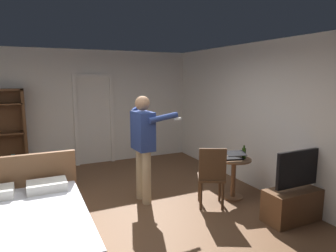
{
  "coord_description": "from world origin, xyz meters",
  "views": [
    {
      "loc": [
        -1.28,
        -3.85,
        2.07
      ],
      "look_at": [
        0.8,
        0.54,
        1.26
      ],
      "focal_mm": 31.67,
      "sensor_mm": 36.0,
      "label": 1
    }
  ],
  "objects_px": {
    "bottle_on_table": "(244,153)",
    "suitcase_dark": "(38,181)",
    "bed": "(22,237)",
    "wooden_chair": "(212,174)",
    "tv_flatscreen": "(298,199)",
    "suitcase_small": "(37,176)",
    "bookshelf": "(1,130)",
    "laptop": "(234,156)",
    "person_blue_shirt": "(144,141)",
    "side_table": "(234,172)"
  },
  "relations": [
    {
      "from": "bed",
      "to": "suitcase_dark",
      "type": "height_order",
      "value": "bed"
    },
    {
      "from": "bookshelf",
      "to": "laptop",
      "type": "relative_size",
      "value": 4.58
    },
    {
      "from": "laptop",
      "to": "person_blue_shirt",
      "type": "xyz_separation_m",
      "value": [
        -1.38,
        0.58,
        0.28
      ]
    },
    {
      "from": "side_table",
      "to": "suitcase_small",
      "type": "height_order",
      "value": "side_table"
    },
    {
      "from": "bottle_on_table",
      "to": "suitcase_small",
      "type": "xyz_separation_m",
      "value": [
        -3.18,
        2.07,
        -0.58
      ]
    },
    {
      "from": "bed",
      "to": "tv_flatscreen",
      "type": "xyz_separation_m",
      "value": [
        3.64,
        -0.57,
        -0.0
      ]
    },
    {
      "from": "bookshelf",
      "to": "tv_flatscreen",
      "type": "relative_size",
      "value": 1.73
    },
    {
      "from": "side_table",
      "to": "wooden_chair",
      "type": "distance_m",
      "value": 0.58
    },
    {
      "from": "bed",
      "to": "wooden_chair",
      "type": "relative_size",
      "value": 2.09
    },
    {
      "from": "bookshelf",
      "to": "person_blue_shirt",
      "type": "distance_m",
      "value": 3.29
    },
    {
      "from": "laptop",
      "to": "bed",
      "type": "bearing_deg",
      "value": -172.67
    },
    {
      "from": "side_table",
      "to": "tv_flatscreen",
      "type": "bearing_deg",
      "value": -69.84
    },
    {
      "from": "bottle_on_table",
      "to": "person_blue_shirt",
      "type": "height_order",
      "value": "person_blue_shirt"
    },
    {
      "from": "wooden_chair",
      "to": "suitcase_small",
      "type": "relative_size",
      "value": 1.74
    },
    {
      "from": "wooden_chair",
      "to": "suitcase_dark",
      "type": "bearing_deg",
      "value": 142.0
    },
    {
      "from": "bottle_on_table",
      "to": "person_blue_shirt",
      "type": "distance_m",
      "value": 1.7
    },
    {
      "from": "suitcase_small",
      "to": "tv_flatscreen",
      "type": "bearing_deg",
      "value": -42.27
    },
    {
      "from": "bottle_on_table",
      "to": "tv_flatscreen",
      "type": "bearing_deg",
      "value": -75.94
    },
    {
      "from": "tv_flatscreen",
      "to": "laptop",
      "type": "bearing_deg",
      "value": 113.0
    },
    {
      "from": "side_table",
      "to": "wooden_chair",
      "type": "relative_size",
      "value": 0.71
    },
    {
      "from": "laptop",
      "to": "suitcase_small",
      "type": "bearing_deg",
      "value": 145.9
    },
    {
      "from": "bed",
      "to": "wooden_chair",
      "type": "height_order",
      "value": "bed"
    },
    {
      "from": "bookshelf",
      "to": "suitcase_small",
      "type": "relative_size",
      "value": 3.21
    },
    {
      "from": "bookshelf",
      "to": "wooden_chair",
      "type": "bearing_deg",
      "value": -45.29
    },
    {
      "from": "bed",
      "to": "bottle_on_table",
      "type": "height_order",
      "value": "bed"
    },
    {
      "from": "wooden_chair",
      "to": "side_table",
      "type": "bearing_deg",
      "value": 15.71
    },
    {
      "from": "tv_flatscreen",
      "to": "wooden_chair",
      "type": "height_order",
      "value": "tv_flatscreen"
    },
    {
      "from": "suitcase_small",
      "to": "laptop",
      "type": "bearing_deg",
      "value": -34.94
    },
    {
      "from": "bookshelf",
      "to": "person_blue_shirt",
      "type": "relative_size",
      "value": 1.03
    },
    {
      "from": "bottle_on_table",
      "to": "wooden_chair",
      "type": "xyz_separation_m",
      "value": [
        -0.69,
        -0.07,
        -0.25
      ]
    },
    {
      "from": "laptop",
      "to": "suitcase_dark",
      "type": "height_order",
      "value": "laptop"
    },
    {
      "from": "bookshelf",
      "to": "bottle_on_table",
      "type": "distance_m",
      "value": 4.86
    },
    {
      "from": "bed",
      "to": "tv_flatscreen",
      "type": "height_order",
      "value": "tv_flatscreen"
    },
    {
      "from": "bottle_on_table",
      "to": "suitcase_small",
      "type": "height_order",
      "value": "bottle_on_table"
    },
    {
      "from": "bookshelf",
      "to": "laptop",
      "type": "bearing_deg",
      "value": -39.9
    },
    {
      "from": "bookshelf",
      "to": "suitcase_small",
      "type": "distance_m",
      "value": 1.39
    },
    {
      "from": "side_table",
      "to": "suitcase_dark",
      "type": "height_order",
      "value": "side_table"
    },
    {
      "from": "bottle_on_table",
      "to": "suitcase_dark",
      "type": "relative_size",
      "value": 0.36
    },
    {
      "from": "bottle_on_table",
      "to": "suitcase_dark",
      "type": "bearing_deg",
      "value": 149.55
    },
    {
      "from": "bookshelf",
      "to": "person_blue_shirt",
      "type": "xyz_separation_m",
      "value": [
        2.22,
        -2.43,
        0.05
      ]
    },
    {
      "from": "side_table",
      "to": "person_blue_shirt",
      "type": "height_order",
      "value": "person_blue_shirt"
    },
    {
      "from": "person_blue_shirt",
      "to": "suitcase_dark",
      "type": "xyz_separation_m",
      "value": [
        -1.61,
        1.24,
        -0.85
      ]
    },
    {
      "from": "laptop",
      "to": "tv_flatscreen",
      "type": "bearing_deg",
      "value": -67.0
    },
    {
      "from": "side_table",
      "to": "suitcase_dark",
      "type": "distance_m",
      "value": 3.53
    },
    {
      "from": "bed",
      "to": "bottle_on_table",
      "type": "distance_m",
      "value": 3.46
    },
    {
      "from": "wooden_chair",
      "to": "suitcase_small",
      "type": "xyz_separation_m",
      "value": [
        -2.49,
        2.14,
        -0.33
      ]
    },
    {
      "from": "tv_flatscreen",
      "to": "wooden_chair",
      "type": "distance_m",
      "value": 1.3
    },
    {
      "from": "bed",
      "to": "wooden_chair",
      "type": "bearing_deg",
      "value": 6.34
    },
    {
      "from": "bed",
      "to": "suitcase_dark",
      "type": "distance_m",
      "value": 2.26
    },
    {
      "from": "wooden_chair",
      "to": "bottle_on_table",
      "type": "bearing_deg",
      "value": 6.18
    }
  ]
}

